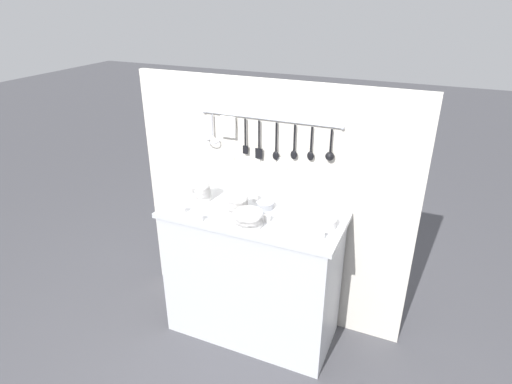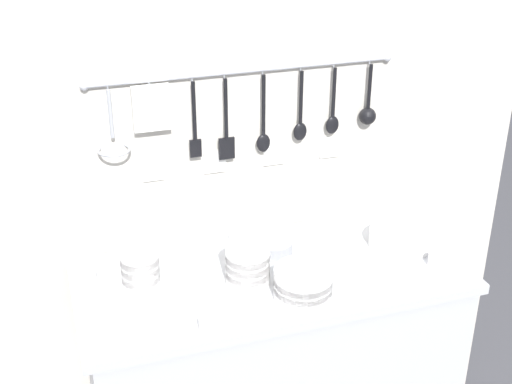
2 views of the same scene
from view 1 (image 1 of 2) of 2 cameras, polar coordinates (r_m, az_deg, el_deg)
ground_plane at (r=3.28m, az=-0.42°, el=-17.71°), size 20.00×20.00×0.00m
counter at (r=2.97m, az=-0.45°, el=-10.97°), size 1.17×0.52×0.95m
back_wall at (r=3.00m, az=1.82°, el=-1.70°), size 1.97×0.11×1.75m
bowl_stack_tall_left at (r=2.88m, az=-7.20°, el=0.11°), size 0.11×0.11×0.14m
bowl_stack_back_corner at (r=2.56m, az=-0.97°, el=-3.58°), size 0.17×0.17×0.09m
bowl_stack_wide_centre at (r=2.70m, az=-2.44°, el=-1.61°), size 0.13×0.13×0.13m
plate_stack at (r=2.60m, az=8.56°, el=-3.93°), size 0.19×0.19×0.06m
steel_mixing_bowl at (r=2.78m, az=1.22°, el=-1.75°), size 0.11×0.11×0.04m
cup_back_right at (r=2.88m, az=-0.10°, el=-0.69°), size 0.04×0.04×0.05m
cup_edge_near at (r=2.47m, az=8.71°, el=-5.68°), size 0.04×0.04×0.05m
cup_edge_far at (r=3.02m, az=-8.83°, el=0.30°), size 0.04×0.04×0.05m
cup_front_left at (r=2.62m, az=1.49°, el=-3.50°), size 0.04×0.04×0.05m
cup_centre at (r=2.76m, az=-9.76°, el=-2.28°), size 0.04×0.04×0.05m
cup_front_right at (r=2.65m, az=-7.52°, el=-3.42°), size 0.04×0.04×0.05m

